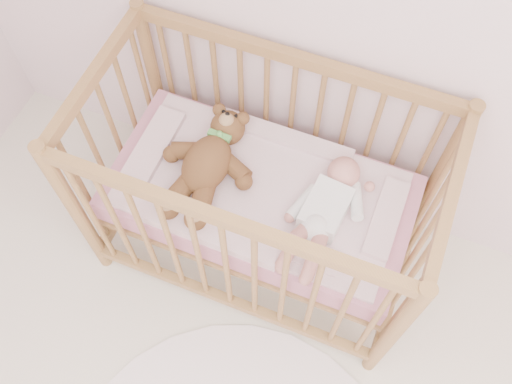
% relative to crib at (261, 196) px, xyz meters
% --- Properties ---
extents(wall_back, '(4.00, 0.02, 2.70)m').
position_rel_crib_xyz_m(wall_back, '(0.47, 0.40, 0.85)').
color(wall_back, silver).
rests_on(wall_back, floor).
extents(crib, '(1.36, 0.76, 1.00)m').
position_rel_crib_xyz_m(crib, '(0.00, 0.00, 0.00)').
color(crib, '#A77947').
rests_on(crib, floor).
extents(mattress, '(1.22, 0.62, 0.13)m').
position_rel_crib_xyz_m(mattress, '(0.00, 0.00, -0.01)').
color(mattress, '#D08297').
rests_on(mattress, crib).
extents(blanket, '(1.10, 0.58, 0.06)m').
position_rel_crib_xyz_m(blanket, '(0.00, 0.00, 0.06)').
color(blanket, '#F1A6B1').
rests_on(blanket, mattress).
extents(baby, '(0.33, 0.60, 0.14)m').
position_rel_crib_xyz_m(baby, '(0.27, -0.02, 0.14)').
color(baby, white).
rests_on(baby, blanket).
extents(teddy_bear, '(0.42, 0.58, 0.16)m').
position_rel_crib_xyz_m(teddy_bear, '(-0.22, -0.02, 0.15)').
color(teddy_bear, brown).
rests_on(teddy_bear, blanket).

